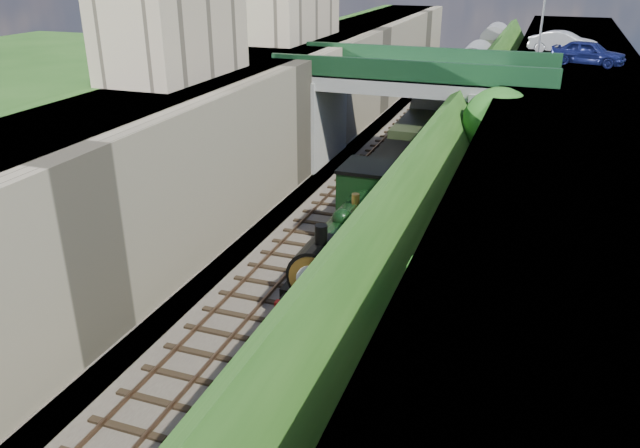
# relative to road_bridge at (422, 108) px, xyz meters

# --- Properties ---
(ground) EXTENTS (160.00, 160.00, 0.00)m
(ground) POSITION_rel_road_bridge_xyz_m (-0.94, -24.00, -4.08)
(ground) COLOR #1E4714
(ground) RESTS_ON ground
(trackbed) EXTENTS (10.00, 90.00, 0.20)m
(trackbed) POSITION_rel_road_bridge_xyz_m (-0.94, -4.00, -3.98)
(trackbed) COLOR #473F38
(trackbed) RESTS_ON ground
(retaining_wall) EXTENTS (1.00, 90.00, 7.00)m
(retaining_wall) POSITION_rel_road_bridge_xyz_m (-6.44, -4.00, -0.58)
(retaining_wall) COLOR #756B56
(retaining_wall) RESTS_ON ground
(street_plateau_left) EXTENTS (6.00, 90.00, 7.00)m
(street_plateau_left) POSITION_rel_road_bridge_xyz_m (-9.94, -4.00, -0.58)
(street_plateau_left) COLOR #262628
(street_plateau_left) RESTS_ON ground
(street_plateau_right) EXTENTS (8.00, 90.00, 6.25)m
(street_plateau_right) POSITION_rel_road_bridge_xyz_m (8.56, -4.00, -0.95)
(street_plateau_right) COLOR #262628
(street_plateau_right) RESTS_ON ground
(embankment_slope) EXTENTS (4.95, 90.00, 6.60)m
(embankment_slope) POSITION_rel_road_bridge_xyz_m (3.95, -5.47, -1.48)
(embankment_slope) COLOR #1E4714
(embankment_slope) RESTS_ON ground
(track_left) EXTENTS (2.50, 90.00, 0.20)m
(track_left) POSITION_rel_road_bridge_xyz_m (-2.94, -4.00, -3.83)
(track_left) COLOR black
(track_left) RESTS_ON trackbed
(track_right) EXTENTS (2.50, 90.00, 0.20)m
(track_right) POSITION_rel_road_bridge_xyz_m (0.26, -4.00, -3.83)
(track_right) COLOR black
(track_right) RESTS_ON trackbed
(road_bridge) EXTENTS (16.00, 6.40, 7.25)m
(road_bridge) POSITION_rel_road_bridge_xyz_m (0.00, 0.00, 0.00)
(road_bridge) COLOR gray
(road_bridge) RESTS_ON ground
(building_near) EXTENTS (4.00, 8.00, 4.00)m
(building_near) POSITION_rel_road_bridge_xyz_m (-10.44, -10.00, 4.92)
(building_near) COLOR gray
(building_near) RESTS_ON street_plateau_left
(tree) EXTENTS (3.60, 3.80, 6.60)m
(tree) POSITION_rel_road_bridge_xyz_m (4.97, -5.15, 0.57)
(tree) COLOR black
(tree) RESTS_ON ground
(lamppost) EXTENTS (0.87, 0.15, 6.00)m
(lamppost) POSITION_rel_road_bridge_xyz_m (6.10, 6.74, 5.49)
(lamppost) COLOR gray
(lamppost) RESTS_ON street_plateau_right
(car_blue) EXTENTS (4.67, 2.90, 1.48)m
(car_blue) POSITION_rel_road_bridge_xyz_m (9.03, 5.64, 2.92)
(car_blue) COLOR #11184E
(car_blue) RESTS_ON street_plateau_right
(car_silver) EXTENTS (4.69, 2.46, 1.47)m
(car_silver) POSITION_rel_road_bridge_xyz_m (7.55, 10.42, 2.91)
(car_silver) COLOR #9E9FA3
(car_silver) RESTS_ON street_plateau_right
(locomotive) EXTENTS (3.10, 10.22, 3.83)m
(locomotive) POSITION_rel_road_bridge_xyz_m (0.26, -14.68, -2.18)
(locomotive) COLOR black
(locomotive) RESTS_ON trackbed
(tender) EXTENTS (2.70, 6.00, 3.05)m
(tender) POSITION_rel_road_bridge_xyz_m (0.26, -7.32, -2.46)
(tender) COLOR black
(tender) RESTS_ON trackbed
(coach_front) EXTENTS (2.90, 18.00, 3.70)m
(coach_front) POSITION_rel_road_bridge_xyz_m (0.26, 5.28, -2.03)
(coach_front) COLOR black
(coach_front) RESTS_ON trackbed
(coach_middle) EXTENTS (2.90, 18.00, 3.70)m
(coach_middle) POSITION_rel_road_bridge_xyz_m (0.26, 24.08, -2.03)
(coach_middle) COLOR black
(coach_middle) RESTS_ON trackbed
(coach_rear) EXTENTS (2.90, 18.00, 3.70)m
(coach_rear) POSITION_rel_road_bridge_xyz_m (0.26, 42.88, -2.03)
(coach_rear) COLOR black
(coach_rear) RESTS_ON trackbed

